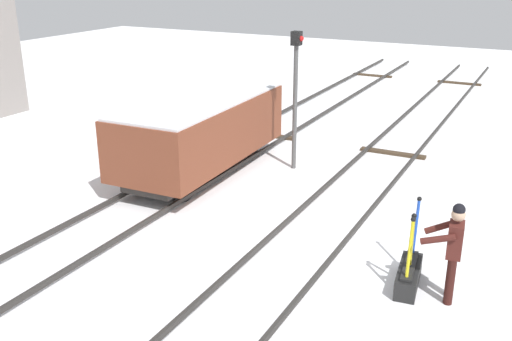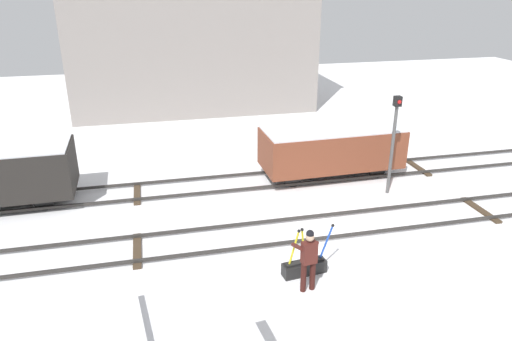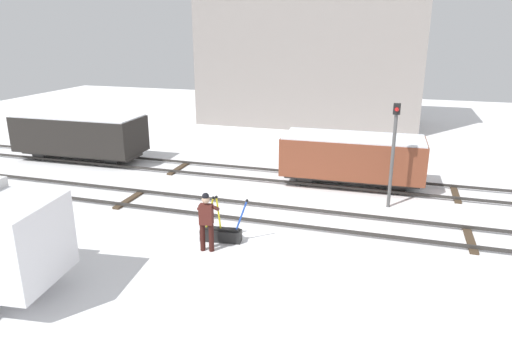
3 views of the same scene
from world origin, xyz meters
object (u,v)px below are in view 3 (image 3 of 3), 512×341
at_px(rail_worker, 207,218).
at_px(freight_car_near_switch, 352,157).
at_px(freight_car_mid_siding, 80,134).
at_px(signal_post, 394,145).
at_px(switch_lever_frame, 221,233).

height_order(rail_worker, freight_car_near_switch, freight_car_near_switch).
xyz_separation_m(rail_worker, freight_car_near_switch, (3.38, 7.05, 0.20)).
bearing_deg(freight_car_mid_siding, signal_post, -9.17).
relative_size(freight_car_near_switch, freight_car_mid_siding, 0.91).
distance_m(signal_post, freight_car_mid_siding, 14.61).
relative_size(rail_worker, freight_car_near_switch, 0.32).
distance_m(switch_lever_frame, freight_car_near_switch, 7.19).
bearing_deg(freight_car_mid_siding, switch_lever_frame, -34.52).
xyz_separation_m(signal_post, freight_car_mid_siding, (-14.44, 2.02, -1.00)).
xyz_separation_m(switch_lever_frame, signal_post, (4.77, 4.33, 2.05)).
distance_m(rail_worker, freight_car_near_switch, 7.82).
bearing_deg(switch_lever_frame, freight_car_near_switch, 56.16).
xyz_separation_m(switch_lever_frame, freight_car_mid_siding, (-9.67, 6.35, 1.05)).
distance_m(switch_lever_frame, rail_worker, 1.04).
distance_m(rail_worker, signal_post, 7.16).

